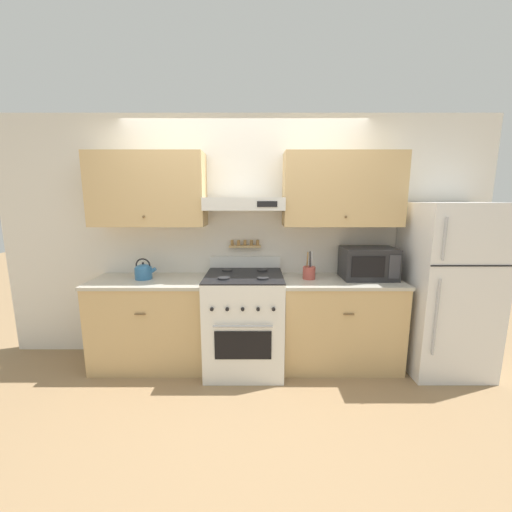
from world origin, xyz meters
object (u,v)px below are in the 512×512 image
Objects in this scene: stove_range at (244,321)px; utensil_crock at (309,272)px; tea_kettle at (143,271)px; microwave at (368,263)px; refrigerator at (446,288)px.

stove_range is 0.82m from utensil_crock.
microwave is (2.27, 0.02, 0.08)m from tea_kettle.
microwave is at bearing 1.71° from utensil_crock.
utensil_crock is at bearing 0.00° from tea_kettle.
microwave reaches higher than tea_kettle.
tea_kettle is at bearing -180.00° from utensil_crock.
microwave is 0.60m from utensil_crock.
microwave is (-0.74, 0.11, 0.23)m from refrigerator.
stove_range is at bearing -5.14° from tea_kettle.
microwave is at bearing 4.99° from stove_range.
utensil_crock is (-1.34, 0.09, 0.14)m from refrigerator.
refrigerator is 1.35m from utensil_crock.
refrigerator is 0.79m from microwave.
stove_range is 2.08× the size of microwave.
refrigerator reaches higher than stove_range.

